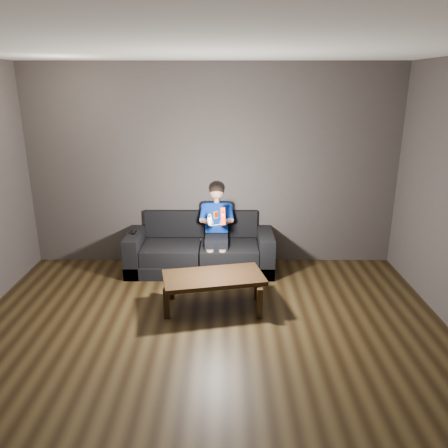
{
  "coord_description": "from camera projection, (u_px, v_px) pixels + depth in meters",
  "views": [
    {
      "loc": [
        0.16,
        -3.33,
        2.43
      ],
      "look_at": [
        0.15,
        1.55,
        0.85
      ],
      "focal_mm": 35.0,
      "sensor_mm": 36.0,
      "label": 1
    }
  ],
  "objects": [
    {
      "name": "floor",
      "position": [
        207.0,
        367.0,
        3.91
      ],
      "size": [
        5.0,
        5.0,
        0.0
      ],
      "primitive_type": "plane",
      "color": "black",
      "rests_on": "ground"
    },
    {
      "name": "back_wall",
      "position": [
        213.0,
        167.0,
        5.88
      ],
      "size": [
        5.0,
        0.04,
        2.7
      ],
      "primitive_type": "cube",
      "color": "#403937",
      "rests_on": "ground"
    },
    {
      "name": "ceiling",
      "position": [
        202.0,
        43.0,
        3.08
      ],
      "size": [
        5.0,
        5.0,
        0.02
      ],
      "primitive_type": "cube",
      "color": "white",
      "rests_on": "back_wall"
    },
    {
      "name": "sofa",
      "position": [
        201.0,
        251.0,
        5.95
      ],
      "size": [
        1.95,
        0.84,
        0.75
      ],
      "color": "black",
      "rests_on": "floor"
    },
    {
      "name": "child",
      "position": [
        217.0,
        223.0,
        5.78
      ],
      "size": [
        0.45,
        0.55,
        1.1
      ],
      "color": "black",
      "rests_on": "sofa"
    },
    {
      "name": "wii_remote_red",
      "position": [
        223.0,
        216.0,
        5.31
      ],
      "size": [
        0.07,
        0.09,
        0.22
      ],
      "color": "#EF3E1A",
      "rests_on": "child"
    },
    {
      "name": "nunchuk_white",
      "position": [
        210.0,
        220.0,
        5.33
      ],
      "size": [
        0.07,
        0.1,
        0.16
      ],
      "color": "silver",
      "rests_on": "child"
    },
    {
      "name": "wii_remote_black",
      "position": [
        134.0,
        232.0,
        5.8
      ],
      "size": [
        0.04,
        0.16,
        0.03
      ],
      "color": "black",
      "rests_on": "sofa"
    },
    {
      "name": "coffee_table",
      "position": [
        213.0,
        280.0,
        4.84
      ],
      "size": [
        1.19,
        0.76,
        0.4
      ],
      "color": "black",
      "rests_on": "floor"
    }
  ]
}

